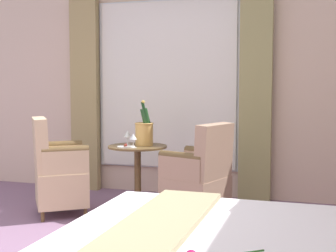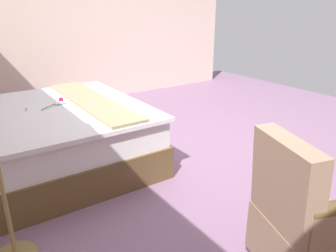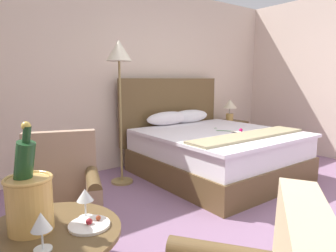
{
  "view_description": "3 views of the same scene",
  "coord_description": "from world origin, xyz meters",
  "views": [
    {
      "loc": [
        2.52,
        1.68,
        1.31
      ],
      "look_at": [
        -0.86,
        0.64,
        1.01
      ],
      "focal_mm": 50.0,
      "sensor_mm": 36.0,
      "label": 1
    },
    {
      "loc": [
        -2.56,
        2.2,
        1.61
      ],
      "look_at": [
        -0.62,
        0.88,
        0.73
      ],
      "focal_mm": 35.0,
      "sensor_mm": 36.0,
      "label": 2
    },
    {
      "loc": [
        -2.29,
        -1.3,
        1.34
      ],
      "look_at": [
        -0.7,
        0.83,
        0.92
      ],
      "focal_mm": 32.0,
      "sensor_mm": 36.0,
      "label": 3
    }
  ],
  "objects": [
    {
      "name": "armchair_by_window",
      "position": [
        -1.72,
        0.68,
        0.43
      ],
      "size": [
        0.66,
        0.67,
        0.97
      ],
      "color": "brown",
      "rests_on": "ground"
    },
    {
      "name": "ground_plane",
      "position": [
        0.0,
        0.0,
        0.0
      ],
      "size": [
        7.32,
        7.32,
        0.0
      ],
      "primitive_type": "plane",
      "color": "slate"
    },
    {
      "name": "bed",
      "position": [
        0.66,
        1.61,
        0.36
      ],
      "size": [
        1.88,
        2.05,
        1.35
      ],
      "color": "brown",
      "rests_on": "ground"
    },
    {
      "name": "wall_far_side",
      "position": [
        2.97,
        0.0,
        1.36
      ],
      "size": [
        0.12,
        5.52,
        2.72
      ],
      "color": "beige",
      "rests_on": "ground"
    }
  ]
}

